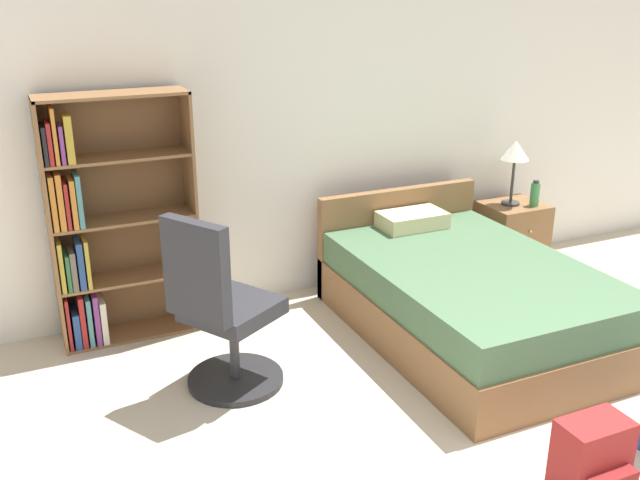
{
  "coord_description": "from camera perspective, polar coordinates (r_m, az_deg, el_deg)",
  "views": [
    {
      "loc": [
        -2.15,
        -1.63,
        2.35
      ],
      "look_at": [
        -0.51,
        1.98,
        0.89
      ],
      "focal_mm": 40.0,
      "sensor_mm": 36.0,
      "label": 1
    }
  ],
  "objects": [
    {
      "name": "bookshelf",
      "position": [
        4.91,
        -16.94,
        0.96
      ],
      "size": [
        0.95,
        0.31,
        1.68
      ],
      "color": "brown",
      "rests_on": "ground_plane"
    },
    {
      "name": "office_chair",
      "position": [
        4.22,
        -7.89,
        -5.97
      ],
      "size": [
        0.72,
        0.68,
        1.13
      ],
      "color": "#232326",
      "rests_on": "ground_plane"
    },
    {
      "name": "wall_back",
      "position": [
        5.41,
        -0.54,
        9.06
      ],
      "size": [
        9.0,
        0.06,
        2.6
      ],
      "color": "white",
      "rests_on": "ground_plane"
    },
    {
      "name": "bed",
      "position": [
        5.04,
        11.49,
        -4.37
      ],
      "size": [
        1.36,
        2.06,
        0.81
      ],
      "color": "brown",
      "rests_on": "ground_plane"
    },
    {
      "name": "backpack_red",
      "position": [
        3.78,
        21.0,
        -16.16
      ],
      "size": [
        0.34,
        0.28,
        0.4
      ],
      "color": "maroon",
      "rests_on": "ground_plane"
    },
    {
      "name": "table_lamp",
      "position": [
        6.03,
        15.35,
        6.68
      ],
      "size": [
        0.23,
        0.23,
        0.54
      ],
      "color": "#333333",
      "rests_on": "nightstand"
    },
    {
      "name": "water_bottle",
      "position": [
        6.13,
        16.81,
        3.56
      ],
      "size": [
        0.07,
        0.07,
        0.22
      ],
      "color": "#3F8C4C",
      "rests_on": "nightstand"
    },
    {
      "name": "nightstand",
      "position": [
        6.26,
        15.02,
        0.3
      ],
      "size": [
        0.5,
        0.47,
        0.58
      ],
      "color": "brown",
      "rests_on": "ground_plane"
    }
  ]
}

